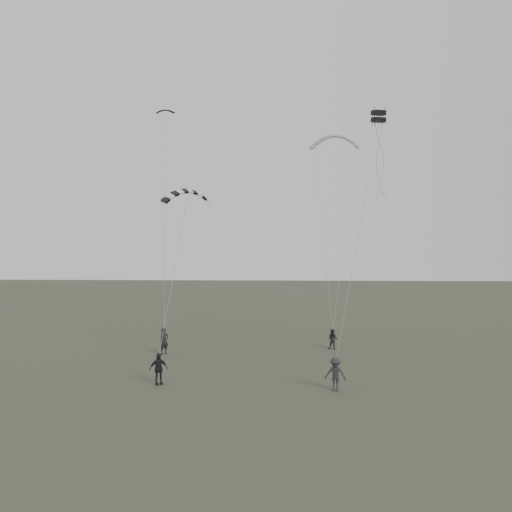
{
  "coord_description": "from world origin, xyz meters",
  "views": [
    {
      "loc": [
        2.4,
        -28.93,
        8.32
      ],
      "look_at": [
        1.18,
        5.49,
        7.11
      ],
      "focal_mm": 35.0,
      "sensor_mm": 36.0,
      "label": 1
    }
  ],
  "objects_px": {
    "kite_pale_large": "(335,136)",
    "kite_striped": "(187,191)",
    "flyer_left": "(164,341)",
    "kite_box": "(378,116)",
    "flyer_center": "(158,369)",
    "flyer_far": "(335,374)",
    "flyer_right": "(333,339)",
    "kite_dark_small": "(165,110)"
  },
  "relations": [
    {
      "from": "kite_dark_small",
      "to": "kite_box",
      "type": "height_order",
      "value": "kite_dark_small"
    },
    {
      "from": "flyer_right",
      "to": "kite_striped",
      "type": "bearing_deg",
      "value": -133.02
    },
    {
      "from": "flyer_far",
      "to": "kite_dark_small",
      "type": "bearing_deg",
      "value": 146.32
    },
    {
      "from": "flyer_right",
      "to": "flyer_far",
      "type": "xyz_separation_m",
      "value": [
        -1.07,
        -10.28,
        0.17
      ]
    },
    {
      "from": "kite_striped",
      "to": "kite_pale_large",
      "type": "bearing_deg",
      "value": 14.72
    },
    {
      "from": "kite_striped",
      "to": "kite_box",
      "type": "relative_size",
      "value": 4.37
    },
    {
      "from": "flyer_left",
      "to": "kite_pale_large",
      "type": "relative_size",
      "value": 0.47
    },
    {
      "from": "flyer_far",
      "to": "kite_dark_small",
      "type": "xyz_separation_m",
      "value": [
        -12.46,
        14.68,
        18.14
      ]
    },
    {
      "from": "flyer_left",
      "to": "flyer_right",
      "type": "xyz_separation_m",
      "value": [
        12.32,
        2.03,
        -0.19
      ]
    },
    {
      "from": "flyer_far",
      "to": "kite_striped",
      "type": "bearing_deg",
      "value": 164.98
    },
    {
      "from": "kite_striped",
      "to": "kite_box",
      "type": "xyz_separation_m",
      "value": [
        12.2,
        -0.85,
        4.52
      ]
    },
    {
      "from": "kite_striped",
      "to": "flyer_far",
      "type": "bearing_deg",
      "value": -56.77
    },
    {
      "from": "flyer_center",
      "to": "kite_pale_large",
      "type": "relative_size",
      "value": 0.44
    },
    {
      "from": "flyer_left",
      "to": "flyer_far",
      "type": "relative_size",
      "value": 1.03
    },
    {
      "from": "flyer_far",
      "to": "kite_box",
      "type": "height_order",
      "value": "kite_box"
    },
    {
      "from": "flyer_right",
      "to": "kite_dark_small",
      "type": "height_order",
      "value": "kite_dark_small"
    },
    {
      "from": "flyer_far",
      "to": "kite_striped",
      "type": "xyz_separation_m",
      "value": [
        -9.04,
        5.43,
        10.51
      ]
    },
    {
      "from": "flyer_far",
      "to": "kite_striped",
      "type": "relative_size",
      "value": 0.57
    },
    {
      "from": "kite_pale_large",
      "to": "kite_striped",
      "type": "height_order",
      "value": "kite_pale_large"
    },
    {
      "from": "flyer_right",
      "to": "kite_dark_small",
      "type": "distance_m",
      "value": 23.18
    },
    {
      "from": "flyer_far",
      "to": "kite_pale_large",
      "type": "relative_size",
      "value": 0.45
    },
    {
      "from": "kite_striped",
      "to": "flyer_right",
      "type": "bearing_deg",
      "value": -0.11
    },
    {
      "from": "kite_striped",
      "to": "kite_box",
      "type": "bearing_deg",
      "value": -29.75
    },
    {
      "from": "flyer_center",
      "to": "flyer_far",
      "type": "xyz_separation_m",
      "value": [
        9.94,
        -0.84,
        0.02
      ]
    },
    {
      "from": "kite_dark_small",
      "to": "kite_pale_large",
      "type": "relative_size",
      "value": 0.37
    },
    {
      "from": "kite_pale_large",
      "to": "kite_striped",
      "type": "bearing_deg",
      "value": -136.81
    },
    {
      "from": "flyer_center",
      "to": "flyer_far",
      "type": "height_order",
      "value": "flyer_far"
    },
    {
      "from": "flyer_center",
      "to": "flyer_left",
      "type": "bearing_deg",
      "value": 73.69
    },
    {
      "from": "kite_pale_large",
      "to": "kite_striped",
      "type": "distance_m",
      "value": 15.05
    },
    {
      "from": "flyer_far",
      "to": "kite_dark_small",
      "type": "relative_size",
      "value": 1.22
    },
    {
      "from": "flyer_center",
      "to": "flyer_far",
      "type": "distance_m",
      "value": 9.97
    },
    {
      "from": "flyer_left",
      "to": "kite_dark_small",
      "type": "bearing_deg",
      "value": 56.77
    },
    {
      "from": "kite_dark_small",
      "to": "kite_box",
      "type": "distance_m",
      "value": 18.86
    },
    {
      "from": "flyer_far",
      "to": "kite_dark_small",
      "type": "height_order",
      "value": "kite_dark_small"
    },
    {
      "from": "kite_striped",
      "to": "flyer_left",
      "type": "bearing_deg",
      "value": 102.32
    },
    {
      "from": "flyer_right",
      "to": "kite_striped",
      "type": "distance_m",
      "value": 15.48
    },
    {
      "from": "flyer_left",
      "to": "kite_striped",
      "type": "height_order",
      "value": "kite_striped"
    },
    {
      "from": "flyer_right",
      "to": "kite_box",
      "type": "height_order",
      "value": "kite_box"
    },
    {
      "from": "kite_dark_small",
      "to": "kite_striped",
      "type": "height_order",
      "value": "kite_dark_small"
    },
    {
      "from": "kite_box",
      "to": "flyer_center",
      "type": "bearing_deg",
      "value": 174.69
    },
    {
      "from": "kite_box",
      "to": "flyer_right",
      "type": "bearing_deg",
      "value": 88.86
    },
    {
      "from": "flyer_left",
      "to": "flyer_center",
      "type": "distance_m",
      "value": 7.54
    }
  ]
}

